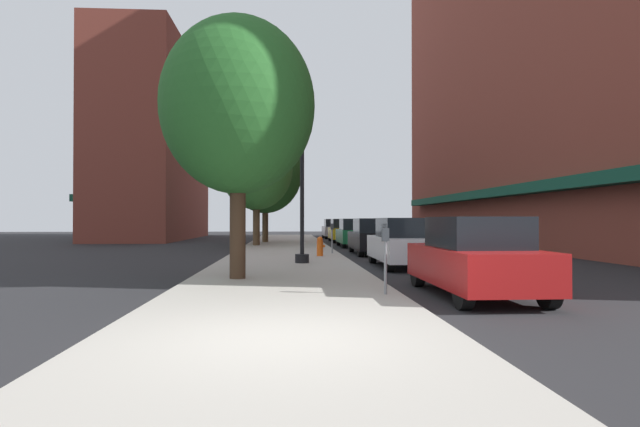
{
  "coord_description": "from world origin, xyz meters",
  "views": [
    {
      "loc": [
        0.12,
        -6.5,
        1.6
      ],
      "look_at": [
        1.89,
        21.94,
        1.95
      ],
      "focal_mm": 28.74,
      "sensor_mm": 36.0,
      "label": 1
    }
  ],
  "objects_px": {
    "tree_mid": "(265,171)",
    "car_black": "(373,237)",
    "parking_meter_near": "(332,234)",
    "tree_far": "(238,106)",
    "tree_near": "(256,168)",
    "car_white": "(403,243)",
    "fire_hydrant": "(320,246)",
    "car_green": "(354,233)",
    "car_red": "(474,258)",
    "car_yellow": "(343,231)",
    "lamppost": "(302,173)",
    "car_silver": "(334,229)",
    "parking_meter_far": "(385,252)"
  },
  "relations": [
    {
      "from": "tree_mid",
      "to": "car_black",
      "type": "xyz_separation_m",
      "value": [
        5.41,
        -10.9,
        -4.08
      ]
    },
    {
      "from": "parking_meter_near",
      "to": "tree_far",
      "type": "xyz_separation_m",
      "value": [
        -3.2,
        -9.44,
        3.52
      ]
    },
    {
      "from": "tree_near",
      "to": "car_white",
      "type": "height_order",
      "value": "tree_near"
    },
    {
      "from": "fire_hydrant",
      "to": "car_green",
      "type": "distance_m",
      "value": 9.46
    },
    {
      "from": "car_black",
      "to": "tree_far",
      "type": "bearing_deg",
      "value": -116.92
    },
    {
      "from": "car_white",
      "to": "car_red",
      "type": "bearing_deg",
      "value": -91.67
    },
    {
      "from": "parking_meter_near",
      "to": "tree_far",
      "type": "relative_size",
      "value": 0.2
    },
    {
      "from": "fire_hydrant",
      "to": "car_red",
      "type": "bearing_deg",
      "value": -76.05
    },
    {
      "from": "fire_hydrant",
      "to": "tree_mid",
      "type": "distance_m",
      "value": 14.37
    },
    {
      "from": "tree_far",
      "to": "car_green",
      "type": "relative_size",
      "value": 1.54
    },
    {
      "from": "car_green",
      "to": "car_yellow",
      "type": "relative_size",
      "value": 1.0
    },
    {
      "from": "car_black",
      "to": "parking_meter_near",
      "type": "bearing_deg",
      "value": -155.69
    },
    {
      "from": "tree_mid",
      "to": "car_black",
      "type": "distance_m",
      "value": 12.84
    },
    {
      "from": "tree_near",
      "to": "parking_meter_near",
      "type": "bearing_deg",
      "value": -62.62
    },
    {
      "from": "car_white",
      "to": "tree_far",
      "type": "bearing_deg",
      "value": -143.69
    },
    {
      "from": "lamppost",
      "to": "tree_mid",
      "type": "height_order",
      "value": "tree_mid"
    },
    {
      "from": "fire_hydrant",
      "to": "tree_mid",
      "type": "height_order",
      "value": "tree_mid"
    },
    {
      "from": "tree_mid",
      "to": "car_silver",
      "type": "bearing_deg",
      "value": 59.2
    },
    {
      "from": "parking_meter_near",
      "to": "tree_near",
      "type": "xyz_separation_m",
      "value": [
        -3.77,
        7.28,
        3.62
      ]
    },
    {
      "from": "car_red",
      "to": "fire_hydrant",
      "type": "bearing_deg",
      "value": 105.86
    },
    {
      "from": "tree_mid",
      "to": "car_silver",
      "type": "distance_m",
      "value": 11.33
    },
    {
      "from": "tree_mid",
      "to": "car_red",
      "type": "height_order",
      "value": "tree_mid"
    },
    {
      "from": "tree_near",
      "to": "tree_mid",
      "type": "relative_size",
      "value": 0.9
    },
    {
      "from": "car_white",
      "to": "car_silver",
      "type": "xyz_separation_m",
      "value": [
        0.0,
        26.3,
        0.0
      ]
    },
    {
      "from": "fire_hydrant",
      "to": "car_red",
      "type": "height_order",
      "value": "car_red"
    },
    {
      "from": "lamppost",
      "to": "car_green",
      "type": "xyz_separation_m",
      "value": [
        3.41,
        12.38,
        -2.39
      ]
    },
    {
      "from": "fire_hydrant",
      "to": "car_white",
      "type": "distance_m",
      "value": 4.62
    },
    {
      "from": "fire_hydrant",
      "to": "car_red",
      "type": "distance_m",
      "value": 10.72
    },
    {
      "from": "car_silver",
      "to": "car_green",
      "type": "bearing_deg",
      "value": -92.07
    },
    {
      "from": "car_white",
      "to": "parking_meter_far",
      "type": "bearing_deg",
      "value": -107.32
    },
    {
      "from": "tree_mid",
      "to": "parking_meter_near",
      "type": "bearing_deg",
      "value": -73.65
    },
    {
      "from": "lamppost",
      "to": "car_silver",
      "type": "relative_size",
      "value": 1.37
    },
    {
      "from": "parking_meter_far",
      "to": "tree_mid",
      "type": "relative_size",
      "value": 0.17
    },
    {
      "from": "car_white",
      "to": "car_silver",
      "type": "distance_m",
      "value": 26.3
    },
    {
      "from": "tree_near",
      "to": "car_silver",
      "type": "height_order",
      "value": "tree_near"
    },
    {
      "from": "parking_meter_near",
      "to": "parking_meter_far",
      "type": "relative_size",
      "value": 1.0
    },
    {
      "from": "parking_meter_far",
      "to": "lamppost",
      "type": "bearing_deg",
      "value": 100.99
    },
    {
      "from": "tree_near",
      "to": "car_black",
      "type": "bearing_deg",
      "value": -48.12
    },
    {
      "from": "parking_meter_near",
      "to": "car_silver",
      "type": "relative_size",
      "value": 0.3
    },
    {
      "from": "car_red",
      "to": "car_silver",
      "type": "xyz_separation_m",
      "value": [
        0.0,
        32.88,
        0.0
      ]
    },
    {
      "from": "car_white",
      "to": "car_green",
      "type": "distance_m",
      "value": 12.92
    },
    {
      "from": "tree_far",
      "to": "car_yellow",
      "type": "xyz_separation_m",
      "value": [
        5.15,
        23.26,
        -3.66
      ]
    },
    {
      "from": "tree_near",
      "to": "tree_mid",
      "type": "xyz_separation_m",
      "value": [
        0.31,
        4.52,
        0.31
      ]
    },
    {
      "from": "car_white",
      "to": "car_green",
      "type": "xyz_separation_m",
      "value": [
        0.0,
        12.92,
        0.0
      ]
    },
    {
      "from": "car_yellow",
      "to": "tree_near",
      "type": "bearing_deg",
      "value": -129.35
    },
    {
      "from": "tree_near",
      "to": "tree_far",
      "type": "xyz_separation_m",
      "value": [
        0.57,
        -16.72,
        -0.1
      ]
    },
    {
      "from": "parking_meter_near",
      "to": "tree_far",
      "type": "bearing_deg",
      "value": -108.74
    },
    {
      "from": "car_black",
      "to": "car_silver",
      "type": "height_order",
      "value": "same"
    },
    {
      "from": "car_yellow",
      "to": "car_silver",
      "type": "xyz_separation_m",
      "value": [
        0.0,
        7.07,
        0.0
      ]
    },
    {
      "from": "parking_meter_far",
      "to": "car_red",
      "type": "xyz_separation_m",
      "value": [
        1.95,
        0.38,
        -0.14
      ]
    }
  ]
}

